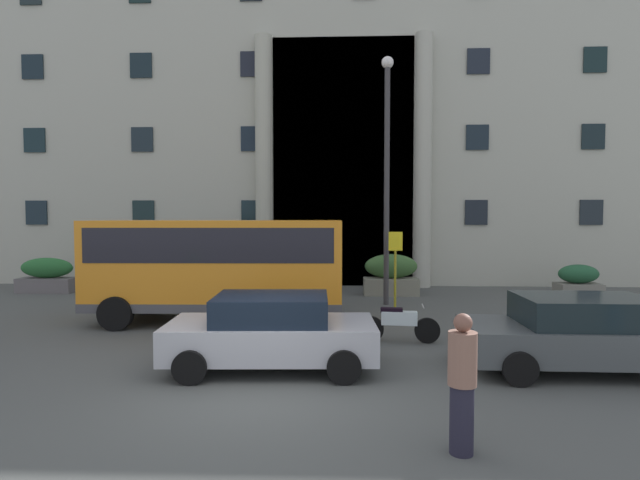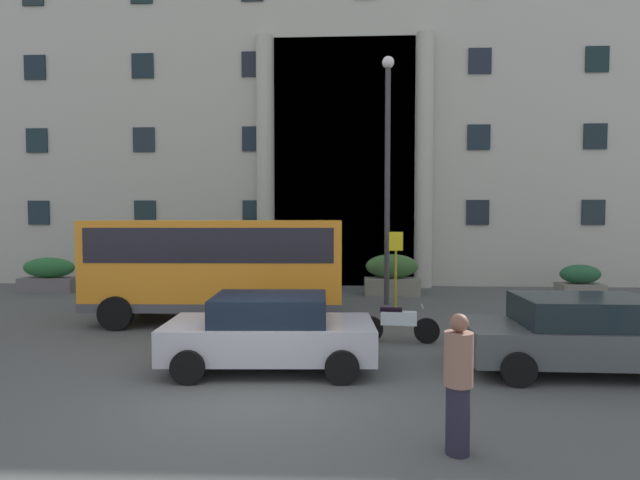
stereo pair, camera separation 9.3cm
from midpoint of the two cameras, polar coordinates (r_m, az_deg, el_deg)
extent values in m
cube|color=#494C49|center=(9.01, -7.02, -17.09)|extent=(80.00, 64.00, 0.12)
cube|color=#ACAD9C|center=(26.24, -0.51, 11.96)|extent=(42.04, 9.00, 14.43)
cube|color=black|center=(21.54, 2.92, 8.91)|extent=(6.03, 0.12, 10.65)
cylinder|color=#AEAE9A|center=(21.49, -6.23, 8.92)|extent=(0.73, 0.73, 10.65)
cylinder|color=#AFAE9D|center=(21.51, 12.06, 8.87)|extent=(0.73, 0.73, 10.65)
cube|color=black|center=(25.21, -29.61, 2.77)|extent=(0.95, 0.08, 1.06)
cube|color=black|center=(23.01, -19.43, 3.01)|extent=(0.95, 0.08, 1.06)
cube|color=black|center=(21.66, -7.55, 3.16)|extent=(0.95, 0.08, 1.06)
cube|color=black|center=(22.08, 17.84, 3.05)|extent=(0.95, 0.08, 1.06)
cube|color=black|center=(23.79, 29.10, 2.80)|extent=(0.95, 0.08, 1.06)
cube|color=black|center=(25.43, -29.77, 9.93)|extent=(0.95, 0.08, 1.06)
cube|color=black|center=(23.25, -19.55, 10.85)|extent=(0.95, 0.08, 1.06)
cube|color=black|center=(21.92, -7.60, 11.49)|extent=(0.95, 0.08, 1.06)
cube|color=black|center=(22.33, 17.96, 11.22)|extent=(0.95, 0.08, 1.06)
cube|color=black|center=(24.03, 29.27, 10.39)|extent=(0.95, 0.08, 1.06)
cube|color=black|center=(26.04, -29.95, 16.87)|extent=(0.95, 0.08, 1.06)
cube|color=black|center=(23.92, -19.68, 18.40)|extent=(0.95, 0.08, 1.06)
cube|color=black|center=(22.63, -7.66, 19.46)|extent=(0.95, 0.08, 1.06)
cube|color=black|center=(23.03, 18.08, 19.05)|extent=(0.95, 0.08, 1.06)
cube|color=black|center=(24.67, 29.45, 17.71)|extent=(0.95, 0.08, 1.06)
cube|color=orange|center=(14.36, -11.52, -2.63)|extent=(7.06, 2.52, 2.44)
cube|color=black|center=(14.32, -11.55, -0.36)|extent=(6.64, 2.54, 0.92)
cube|color=black|center=(13.99, 2.31, -1.20)|extent=(0.12, 1.95, 1.15)
cube|color=#4C4B4E|center=(14.50, -11.48, -6.96)|extent=(7.06, 2.56, 0.24)
cylinder|color=black|center=(15.34, -1.49, -6.83)|extent=(0.91, 0.31, 0.90)
cylinder|color=black|center=(13.06, -1.94, -8.51)|extent=(0.91, 0.31, 0.90)
cylinder|color=black|center=(16.30, -19.07, -6.41)|extent=(0.91, 0.31, 0.90)
cylinder|color=black|center=(14.18, -22.32, -7.82)|extent=(0.91, 0.31, 0.90)
cylinder|color=#9C911F|center=(16.04, 8.89, -3.64)|extent=(0.08, 0.08, 2.46)
cube|color=yellow|center=(15.93, 8.93, -0.15)|extent=(0.44, 0.03, 0.60)
cube|color=#6F635B|center=(20.39, -17.76, -5.04)|extent=(1.65, 0.93, 0.58)
ellipsoid|color=#2A662C|center=(20.31, -17.79, -2.96)|extent=(1.58, 0.84, 0.91)
cube|color=slate|center=(20.99, 27.90, -5.12)|extent=(1.55, 0.94, 0.49)
ellipsoid|color=#215231|center=(20.92, 27.94, -3.49)|extent=(1.49, 0.85, 0.71)
cube|color=#726858|center=(19.26, -8.81, -5.47)|extent=(1.49, 0.99, 0.53)
ellipsoid|color=#1B4728|center=(19.16, -8.83, -3.10)|extent=(1.43, 0.89, 1.07)
cube|color=#645F60|center=(22.41, -28.66, -4.56)|extent=(2.17, 0.85, 0.57)
ellipsoid|color=#25612D|center=(22.34, -28.70, -2.81)|extent=(2.08, 0.76, 0.80)
cube|color=gray|center=(19.14, 8.43, -5.34)|extent=(2.07, 0.83, 0.64)
ellipsoid|color=#375D2D|center=(19.04, 8.44, -3.01)|extent=(1.99, 0.75, 0.92)
cube|color=#474C4D|center=(10.97, 28.34, -10.26)|extent=(4.54, 1.92, 0.64)
cube|color=black|center=(10.86, 28.41, -7.22)|extent=(2.46, 1.67, 0.54)
cylinder|color=black|center=(12.53, 32.96, -10.09)|extent=(0.62, 0.21, 0.62)
cylinder|color=black|center=(11.36, 19.11, -11.09)|extent=(0.62, 0.21, 0.62)
cylinder|color=black|center=(9.64, 22.17, -13.63)|extent=(0.62, 0.21, 0.62)
cube|color=#B6B7BD|center=(9.94, -5.49, -11.21)|extent=(4.12, 2.02, 0.66)
cube|color=black|center=(9.82, -5.51, -7.86)|extent=(2.25, 1.72, 0.52)
cylinder|color=black|center=(10.87, 2.38, -11.57)|extent=(0.63, 0.23, 0.62)
cylinder|color=black|center=(9.10, 2.85, -14.43)|extent=(0.63, 0.23, 0.62)
cylinder|color=black|center=(11.11, -12.22, -11.32)|extent=(0.63, 0.23, 0.62)
cylinder|color=black|center=(9.38, -14.69, -13.98)|extent=(0.63, 0.23, 0.62)
cylinder|color=black|center=(11.91, -4.46, -10.36)|extent=(0.61, 0.23, 0.60)
cylinder|color=black|center=(11.86, -11.22, -10.45)|extent=(0.61, 0.25, 0.60)
cube|color=#444B49|center=(11.80, -7.84, -9.10)|extent=(0.91, 0.42, 0.32)
cube|color=black|center=(11.76, -8.73, -8.25)|extent=(0.55, 0.31, 0.12)
cylinder|color=#A5A5A8|center=(11.78, -5.01, -7.63)|extent=(0.15, 0.54, 0.03)
cylinder|color=black|center=(12.13, 12.43, -10.18)|extent=(0.61, 0.15, 0.60)
cylinder|color=black|center=(12.09, 6.09, -10.17)|extent=(0.61, 0.17, 0.60)
cube|color=white|center=(12.03, 9.28, -8.89)|extent=(0.86, 0.31, 0.32)
cube|color=black|center=(11.99, 8.41, -8.04)|extent=(0.54, 0.25, 0.12)
cylinder|color=#A5A5A8|center=(12.00, 11.96, -7.48)|extent=(0.08, 0.55, 0.03)
cylinder|color=#211F2F|center=(6.84, 16.00, -19.31)|extent=(0.30, 0.30, 0.88)
cylinder|color=#865E4E|center=(6.59, 16.09, -13.04)|extent=(0.36, 0.36, 0.68)
sphere|color=brown|center=(6.48, 16.14, -9.17)|extent=(0.23, 0.23, 0.23)
cylinder|color=#383638|center=(16.88, 7.93, 6.02)|extent=(0.18, 0.18, 7.95)
sphere|color=white|center=(17.62, 8.03, 19.64)|extent=(0.40, 0.40, 0.40)
camera|label=1|loc=(0.05, -89.81, 0.01)|focal=27.74mm
camera|label=2|loc=(0.05, 90.19, -0.01)|focal=27.74mm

